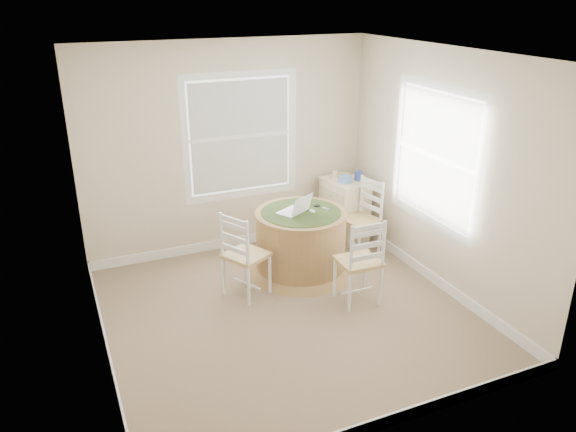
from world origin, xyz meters
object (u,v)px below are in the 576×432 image
chair_left (246,255)px  laptop (295,210)px  chair_right (360,220)px  round_table (301,240)px  corner_chest (344,209)px  chair_near (358,261)px

chair_left → laptop: laptop is taller
chair_right → laptop: laptop is taller
round_table → laptop: 0.38m
round_table → corner_chest: corner_chest is taller
chair_near → chair_right: same height
chair_left → laptop: bearing=-97.3°
chair_left → corner_chest: (1.69, 0.89, -0.06)m
chair_right → laptop: (-0.93, -0.10, 0.31)m
laptop → corner_chest: laptop is taller
laptop → chair_right: bearing=157.0°
round_table → chair_near: chair_near is taller
round_table → chair_left: bearing=179.1°
chair_left → chair_right: 1.66m
corner_chest → chair_near: bearing=-121.3°
chair_left → chair_right: size_ratio=1.00×
laptop → round_table: bearing=136.0°
chair_left → chair_near: (1.03, -0.61, 0.00)m
laptop → chair_left: bearing=-8.2°
chair_near → corner_chest: chair_near is taller
chair_near → corner_chest: (0.66, 1.50, -0.06)m
chair_left → chair_near: size_ratio=1.00×
chair_left → chair_near: same height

